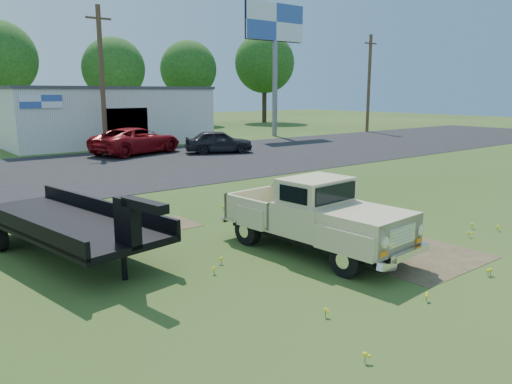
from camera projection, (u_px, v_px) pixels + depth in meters
ground at (291, 242)px, 12.82m from camera, size 140.00×140.00×0.00m
asphalt_lot at (83, 171)px, 24.33m from camera, size 90.00×14.00×0.02m
dirt_patch_a at (427, 260)px, 11.43m from camera, size 3.00×2.00×0.01m
dirt_patch_b at (157, 226)px, 14.29m from camera, size 2.20×1.60×0.01m
commercial_building at (104, 115)px, 36.78m from camera, size 14.20×8.20×4.15m
billboard at (275, 34)px, 41.78m from camera, size 6.10×0.45×11.05m
utility_pole_mid at (102, 78)px, 31.23m from camera, size 1.60×0.30×9.00m
utility_pole_east at (369, 83)px, 47.09m from camera, size 1.60×0.30×9.00m
treeline_e at (114, 69)px, 48.88m from camera, size 6.08×6.08×9.04m
treeline_f at (188, 69)px, 56.84m from camera, size 6.40×6.40×9.52m
treeline_g at (264, 63)px, 61.60m from camera, size 7.36×7.36×10.95m
vintage_pickup_truck at (315, 215)px, 11.83m from camera, size 2.33×5.13×1.81m
flatbed_trailer at (63, 217)px, 11.68m from camera, size 3.24×6.83×1.79m
red_pickup at (137, 141)px, 30.64m from camera, size 6.36×4.25×1.62m
dark_sedan at (219, 142)px, 31.15m from camera, size 4.51×3.26×1.43m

